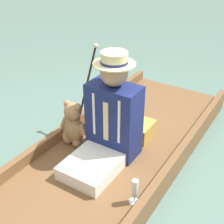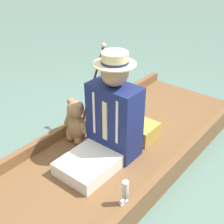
{
  "view_description": "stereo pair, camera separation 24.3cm",
  "coord_description": "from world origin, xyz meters",
  "views": [
    {
      "loc": [
        -1.12,
        1.68,
        1.74
      ],
      "look_at": [
        -0.0,
        -0.1,
        0.52
      ],
      "focal_mm": 50.0,
      "sensor_mm": 36.0,
      "label": 1
    },
    {
      "loc": [
        -1.32,
        1.54,
        1.74
      ],
      "look_at": [
        -0.0,
        -0.1,
        0.52
      ],
      "focal_mm": 50.0,
      "sensor_mm": 36.0,
      "label": 2
    }
  ],
  "objects": [
    {
      "name": "punt_boat",
      "position": [
        0.0,
        0.0,
        0.07
      ],
      "size": [
        1.08,
        3.2,
        0.21
      ],
      "color": "brown",
      "rests_on": "ground_plane"
    },
    {
      "name": "teddy_bear",
      "position": [
        0.35,
        -0.04,
        0.31
      ],
      "size": [
        0.29,
        0.17,
        0.41
      ],
      "color": "#9E754C",
      "rests_on": "punt_boat"
    },
    {
      "name": "wine_glass",
      "position": [
        -0.43,
        0.29,
        0.23
      ],
      "size": [
        0.08,
        0.08,
        0.2
      ],
      "color": "silver",
      "rests_on": "punt_boat"
    },
    {
      "name": "walking_cane",
      "position": [
        0.44,
        -0.39,
        0.56
      ],
      "size": [
        0.04,
        0.39,
        0.76
      ],
      "color": "black",
      "rests_on": "punt_boat"
    },
    {
      "name": "seated_person",
      "position": [
        -0.0,
        -0.07,
        0.45
      ],
      "size": [
        0.42,
        0.7,
        0.88
      ],
      "rotation": [
        0.0,
        0.0,
        0.15
      ],
      "color": "white",
      "rests_on": "punt_boat"
    },
    {
      "name": "ground_plane",
      "position": [
        0.0,
        0.0,
        0.0
      ],
      "size": [
        16.0,
        16.0,
        0.0
      ],
      "primitive_type": "plane",
      "color": "slate"
    },
    {
      "name": "seat_cushion",
      "position": [
        -0.01,
        -0.43,
        0.19
      ],
      "size": [
        0.36,
        0.25,
        0.15
      ],
      "color": "#B7933D",
      "rests_on": "punt_boat"
    }
  ]
}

